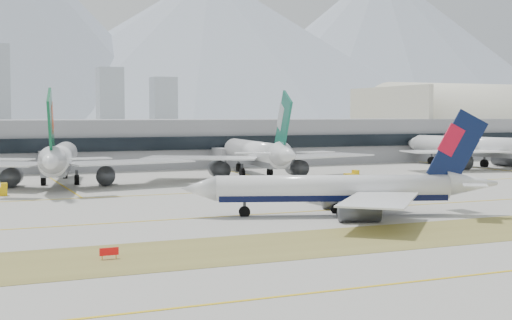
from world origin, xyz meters
name	(u,v)px	position (x,y,z in m)	size (l,w,h in m)	color
ground	(293,208)	(0.00, 0.00, 0.00)	(3000.00, 3000.00, 0.00)	#9E9C94
taxiing_airliner	(345,190)	(3.72, -11.60, 4.28)	(51.10, 43.33, 17.75)	white
widebody_eva	(59,160)	(-32.35, 58.04, 5.94)	(61.39, 61.00, 22.36)	white
widebody_cathay	(257,155)	(19.13, 60.41, 6.01)	(62.91, 62.00, 22.59)	white
widebody_china_air	(479,148)	(96.31, 63.77, 6.11)	(63.49, 62.87, 22.97)	white
terminal	(137,143)	(0.00, 114.84, 7.50)	(280.00, 43.10, 15.00)	gray
hangar	(474,152)	(154.56, 135.00, 0.14)	(91.00, 60.00, 60.00)	beige
hold_sign_left	(109,252)	(-39.30, -32.00, 0.88)	(2.20, 0.15, 1.35)	red
gse_c	(352,176)	(37.31, 42.04, 1.05)	(3.55, 2.00, 2.60)	yellow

